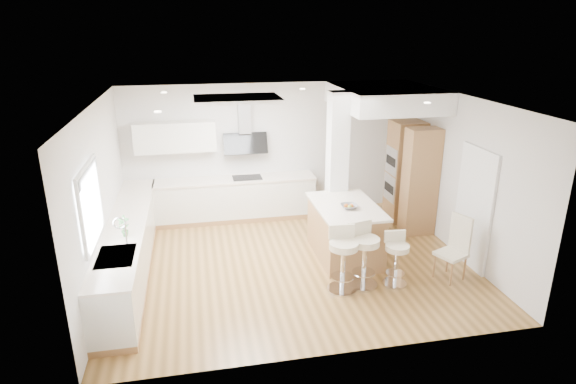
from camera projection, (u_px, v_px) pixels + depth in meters
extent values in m
plane|color=olive|center=(292.00, 263.00, 8.36)|extent=(6.00, 6.00, 0.00)
cube|color=white|center=(292.00, 263.00, 8.36)|extent=(6.00, 5.00, 0.02)
cube|color=silver|center=(268.00, 150.00, 10.21)|extent=(6.00, 0.04, 2.80)
cube|color=silver|center=(100.00, 199.00, 7.34)|extent=(0.04, 5.00, 2.80)
cube|color=silver|center=(459.00, 176.00, 8.45)|extent=(0.04, 5.00, 2.80)
cube|color=white|center=(237.00, 99.00, 7.85)|extent=(1.40, 0.95, 0.05)
cube|color=silver|center=(237.00, 99.00, 7.85)|extent=(1.25, 0.80, 0.03)
cylinder|color=beige|center=(164.00, 93.00, 8.45)|extent=(0.10, 0.10, 0.02)
cylinder|color=beige|center=(158.00, 112.00, 6.60)|extent=(0.10, 0.10, 0.02)
cylinder|color=beige|center=(302.00, 89.00, 8.92)|extent=(0.10, 0.10, 0.02)
cylinder|color=beige|center=(389.00, 90.00, 8.73)|extent=(0.10, 0.10, 0.02)
cylinder|color=beige|center=(427.00, 103.00, 7.34)|extent=(0.10, 0.10, 0.02)
cube|color=silver|center=(90.00, 204.00, 6.43)|extent=(0.03, 1.15, 0.95)
cube|color=white|center=(85.00, 168.00, 6.27)|extent=(0.04, 1.28, 0.06)
cube|color=white|center=(96.00, 238.00, 6.60)|extent=(0.04, 1.28, 0.06)
cube|color=white|center=(81.00, 221.00, 5.87)|extent=(0.04, 0.06, 0.95)
cube|color=white|center=(98.00, 189.00, 7.00)|extent=(0.04, 0.06, 0.95)
cube|color=#93969A|center=(87.00, 173.00, 6.29)|extent=(0.03, 1.18, 0.14)
cube|color=#494239|center=(474.00, 209.00, 8.02)|extent=(0.02, 0.90, 2.00)
cube|color=white|center=(474.00, 209.00, 8.02)|extent=(0.05, 1.00, 2.10)
cube|color=#A67747|center=(132.00, 268.00, 8.07)|extent=(0.60, 4.50, 0.10)
cube|color=silver|center=(129.00, 245.00, 7.93)|extent=(0.60, 4.50, 0.76)
cube|color=#F1E1CC|center=(126.00, 223.00, 7.80)|extent=(0.63, 4.50, 0.04)
cube|color=#A7A7AB|center=(116.00, 257.00, 6.64)|extent=(0.50, 0.75, 0.02)
cube|color=#A7A7AB|center=(114.00, 266.00, 6.49)|extent=(0.40, 0.34, 0.10)
cube|color=#A7A7AB|center=(118.00, 254.00, 6.82)|extent=(0.40, 0.34, 0.10)
cylinder|color=silver|center=(126.00, 234.00, 6.87)|extent=(0.02, 0.02, 0.36)
torus|color=silver|center=(119.00, 223.00, 6.80)|extent=(0.18, 0.02, 0.18)
imported|color=#448543|center=(124.00, 226.00, 7.19)|extent=(0.17, 0.12, 0.33)
cube|color=#A67747|center=(237.00, 216.00, 10.24)|extent=(3.30, 0.60, 0.10)
cube|color=silver|center=(236.00, 197.00, 10.10)|extent=(3.30, 0.60, 0.76)
cube|color=#F1E1CC|center=(235.00, 179.00, 9.96)|extent=(3.33, 0.63, 0.04)
cube|color=black|center=(247.00, 178.00, 10.00)|extent=(0.60, 0.40, 0.01)
cube|color=silver|center=(175.00, 137.00, 9.57)|extent=(1.60, 0.34, 0.60)
cube|color=#A7A7AB|center=(244.00, 116.00, 9.77)|extent=(0.25, 0.18, 0.70)
cube|color=black|center=(246.00, 144.00, 9.88)|extent=(0.90, 0.26, 0.44)
cube|color=white|center=(337.00, 167.00, 8.97)|extent=(0.35, 0.35, 2.80)
cube|color=white|center=(385.00, 97.00, 9.18)|extent=(1.78, 2.20, 0.40)
cube|color=#A67747|center=(405.00, 172.00, 9.89)|extent=(0.62, 0.62, 2.10)
cube|color=#A67747|center=(420.00, 182.00, 9.25)|extent=(0.62, 0.40, 2.10)
cube|color=#A7A7AB|center=(391.00, 161.00, 9.75)|extent=(0.02, 0.55, 0.55)
cube|color=#A7A7AB|center=(389.00, 188.00, 9.95)|extent=(0.02, 0.55, 0.55)
cube|color=black|center=(391.00, 161.00, 9.75)|extent=(0.01, 0.45, 0.18)
cube|color=black|center=(389.00, 188.00, 9.94)|extent=(0.01, 0.45, 0.18)
cube|color=#A67747|center=(345.00, 232.00, 8.46)|extent=(0.99, 1.52, 0.93)
cube|color=#F1E1CC|center=(346.00, 206.00, 8.30)|extent=(1.07, 1.61, 0.04)
imported|color=slate|center=(349.00, 206.00, 8.13)|extent=(0.28, 0.28, 0.07)
sphere|color=#C45717|center=(351.00, 206.00, 8.14)|extent=(0.08, 0.08, 0.08)
sphere|color=#C45717|center=(346.00, 206.00, 8.14)|extent=(0.08, 0.08, 0.08)
sphere|color=olive|center=(350.00, 207.00, 8.09)|extent=(0.08, 0.08, 0.08)
cylinder|color=silver|center=(342.00, 289.00, 7.51)|extent=(0.51, 0.51, 0.03)
cylinder|color=silver|center=(343.00, 269.00, 7.39)|extent=(0.08, 0.08, 0.69)
cylinder|color=silver|center=(342.00, 277.00, 7.43)|extent=(0.39, 0.39, 0.02)
cylinder|color=beige|center=(344.00, 246.00, 7.26)|extent=(0.48, 0.48, 0.11)
cube|color=beige|center=(342.00, 232.00, 7.37)|extent=(0.40, 0.09, 0.23)
cylinder|color=silver|center=(363.00, 284.00, 7.64)|extent=(0.56, 0.56, 0.03)
cylinder|color=silver|center=(364.00, 264.00, 7.52)|extent=(0.09, 0.09, 0.69)
cylinder|color=silver|center=(364.00, 272.00, 7.57)|extent=(0.44, 0.44, 0.02)
cylinder|color=beige|center=(365.00, 242.00, 7.39)|extent=(0.54, 0.54, 0.11)
cube|color=beige|center=(360.00, 228.00, 7.48)|extent=(0.40, 0.15, 0.23)
cylinder|color=silver|center=(394.00, 283.00, 7.68)|extent=(0.42, 0.42, 0.03)
cylinder|color=silver|center=(396.00, 266.00, 7.58)|extent=(0.07, 0.07, 0.58)
cylinder|color=silver|center=(395.00, 273.00, 7.62)|extent=(0.32, 0.32, 0.01)
cylinder|color=beige|center=(397.00, 248.00, 7.47)|extent=(0.40, 0.40, 0.09)
cube|color=beige|center=(395.00, 236.00, 7.56)|extent=(0.34, 0.07, 0.20)
cube|color=beige|center=(451.00, 254.00, 7.71)|extent=(0.54, 0.54, 0.06)
cube|color=beige|center=(460.00, 234.00, 7.70)|extent=(0.19, 0.37, 0.66)
cylinder|color=#A67747|center=(451.00, 274.00, 7.56)|extent=(0.04, 0.04, 0.41)
cylinder|color=#A67747|center=(434.00, 266.00, 7.82)|extent=(0.04, 0.04, 0.41)
cylinder|color=#A67747|center=(464.00, 269.00, 7.74)|extent=(0.04, 0.04, 0.41)
cylinder|color=#A67747|center=(448.00, 261.00, 8.00)|extent=(0.04, 0.04, 0.41)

